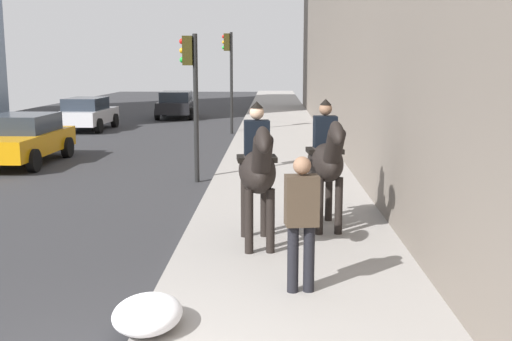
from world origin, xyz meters
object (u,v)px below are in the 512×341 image
at_px(pedestrian_greeting, 301,215).
at_px(car_mid_lane, 177,104).
at_px(mounted_horse_far, 326,159).
at_px(traffic_light_far_curb, 229,67).
at_px(car_far_lane, 20,138).
at_px(car_near_lane, 87,113).
at_px(mounted_horse_near, 258,168).
at_px(traffic_light_near_curb, 192,83).

distance_m(pedestrian_greeting, car_mid_lane, 26.58).
relative_size(mounted_horse_far, traffic_light_far_curb, 0.53).
xyz_separation_m(car_far_lane, traffic_light_far_curb, (8.05, -5.61, 2.03)).
relative_size(mounted_horse_far, car_near_lane, 0.54).
height_order(mounted_horse_far, pedestrian_greeting, mounted_horse_far).
bearing_deg(mounted_horse_near, traffic_light_near_curb, -169.96).
relative_size(car_mid_lane, traffic_light_far_curb, 1.01).
xyz_separation_m(car_near_lane, traffic_light_far_curb, (-1.19, -6.35, 2.02)).
relative_size(car_mid_lane, car_far_lane, 0.96).
relative_size(mounted_horse_far, car_far_lane, 0.50).
xyz_separation_m(mounted_horse_far, traffic_light_far_curb, (15.54, 2.70, 1.46)).
distance_m(pedestrian_greeting, car_near_lane, 21.50).
bearing_deg(car_near_lane, mounted_horse_far, -150.45).
relative_size(pedestrian_greeting, traffic_light_near_curb, 0.47).
height_order(mounted_horse_near, mounted_horse_far, mounted_horse_near).
relative_size(car_near_lane, traffic_light_far_curb, 0.98).
relative_size(mounted_horse_far, traffic_light_near_curb, 0.61).
relative_size(car_near_lane, traffic_light_near_curb, 1.13).
bearing_deg(car_mid_lane, car_near_lane, 152.45).
relative_size(mounted_horse_far, car_mid_lane, 0.53).
bearing_deg(mounted_horse_near, car_far_lane, -146.58).
distance_m(car_near_lane, traffic_light_near_curb, 13.58).
xyz_separation_m(mounted_horse_far, car_mid_lane, (22.98, 6.07, -0.57)).
xyz_separation_m(mounted_horse_near, car_far_lane, (8.56, 7.18, -0.59)).
bearing_deg(car_near_lane, traffic_light_near_curb, -151.56).
bearing_deg(car_mid_lane, pedestrian_greeting, -170.06).
distance_m(mounted_horse_near, traffic_light_near_curb, 6.17).
xyz_separation_m(car_mid_lane, car_far_lane, (-15.49, 2.24, -0.01)).
bearing_deg(mounted_horse_near, car_mid_lane, -174.97).
bearing_deg(traffic_light_near_curb, mounted_horse_far, -148.88).
bearing_deg(traffic_light_near_curb, mounted_horse_near, -163.39).
height_order(mounted_horse_near, car_near_lane, mounted_horse_near).
bearing_deg(traffic_light_near_curb, car_far_lane, 63.30).
relative_size(mounted_horse_near, car_far_lane, 0.51).
bearing_deg(car_near_lane, mounted_horse_near, -154.88).
bearing_deg(car_far_lane, mounted_horse_far, 48.81).
height_order(car_far_lane, traffic_light_far_curb, traffic_light_far_curb).
xyz_separation_m(pedestrian_greeting, car_mid_lane, (26.00, 5.52, -0.34)).
relative_size(pedestrian_greeting, car_near_lane, 0.42).
xyz_separation_m(mounted_horse_far, pedestrian_greeting, (-3.02, 0.55, -0.23)).
height_order(pedestrian_greeting, traffic_light_near_curb, traffic_light_near_curb).
height_order(mounted_horse_near, traffic_light_near_curb, traffic_light_near_curb).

